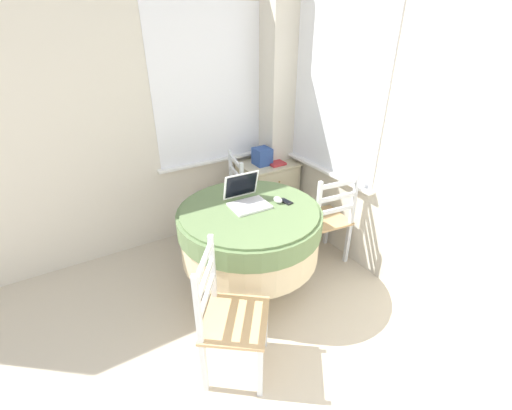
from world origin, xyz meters
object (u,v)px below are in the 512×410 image
object	(u,v)px
round_dining_table	(250,229)
cell_phone	(286,201)
dining_chair_near_back_window	(225,202)
computer_mouse	(278,200)
book_on_cabinet	(274,162)
corner_cabinet	(267,193)
storage_box	(262,156)
laptop	(247,198)
dining_chair_near_right_window	(326,220)
dining_chair_camera_near	(228,317)

from	to	relation	value
round_dining_table	cell_phone	distance (m)	0.36
round_dining_table	dining_chair_near_back_window	size ratio (longest dim) A/B	1.25
computer_mouse	book_on_cabinet	size ratio (longest dim) A/B	0.38
corner_cabinet	cell_phone	bearing A→B (deg)	-114.75
computer_mouse	book_on_cabinet	distance (m)	1.00
computer_mouse	storage_box	distance (m)	0.96
computer_mouse	round_dining_table	bearing A→B (deg)	172.96
cell_phone	storage_box	distance (m)	0.97
computer_mouse	corner_cabinet	xyz separation A→B (m)	(0.48, 0.88, -0.43)
cell_phone	storage_box	size ratio (longest dim) A/B	0.69
round_dining_table	storage_box	size ratio (longest dim) A/B	6.46
laptop	cell_phone	xyz separation A→B (m)	(0.28, -0.13, -0.05)
storage_box	corner_cabinet	bearing A→B (deg)	0.86
dining_chair_near_back_window	corner_cabinet	distance (m)	0.57
dining_chair_near_back_window	dining_chair_near_right_window	distance (m)	1.02
dining_chair_camera_near	storage_box	xyz separation A→B (m)	(1.16, 1.45, 0.37)
cell_phone	dining_chair_camera_near	distance (m)	1.04
laptop	book_on_cabinet	bearing A→B (deg)	44.23
corner_cabinet	storage_box	size ratio (longest dim) A/B	4.09
dining_chair_camera_near	book_on_cabinet	distance (m)	1.93
computer_mouse	storage_box	bearing A→B (deg)	65.25
dining_chair_near_right_window	book_on_cabinet	distance (m)	0.89
book_on_cabinet	round_dining_table	bearing A→B (deg)	-133.64
computer_mouse	dining_chair_near_back_window	bearing A→B (deg)	95.78
cell_phone	dining_chair_camera_near	xyz separation A→B (m)	(-0.81, -0.55, -0.33)
computer_mouse	dining_chair_near_back_window	size ratio (longest dim) A/B	0.10
dining_chair_near_back_window	storage_box	xyz separation A→B (m)	(0.49, 0.07, 0.37)
round_dining_table	book_on_cabinet	distance (m)	1.13
dining_chair_camera_near	computer_mouse	bearing A→B (deg)	37.53
computer_mouse	dining_chair_camera_near	xyz separation A→B (m)	(-0.75, -0.58, -0.35)
laptop	storage_box	xyz separation A→B (m)	(0.63, 0.77, -0.01)
dining_chair_camera_near	dining_chair_near_back_window	bearing A→B (deg)	64.11
dining_chair_near_back_window	cell_phone	bearing A→B (deg)	-80.46
book_on_cabinet	cell_phone	bearing A→B (deg)	-118.52
laptop	dining_chair_camera_near	xyz separation A→B (m)	(-0.53, -0.68, -0.38)
dining_chair_camera_near	book_on_cabinet	world-z (taller)	dining_chair_camera_near
round_dining_table	corner_cabinet	size ratio (longest dim) A/B	1.58
book_on_cabinet	computer_mouse	bearing A→B (deg)	-122.21
dining_chair_camera_near	round_dining_table	bearing A→B (deg)	50.07
computer_mouse	book_on_cabinet	bearing A→B (deg)	57.79
dining_chair_near_back_window	corner_cabinet	xyz separation A→B (m)	(0.56, 0.07, -0.08)
dining_chair_near_right_window	book_on_cabinet	xyz separation A→B (m)	(-0.01, 0.84, 0.29)
round_dining_table	corner_cabinet	distance (m)	1.13
round_dining_table	dining_chair_near_back_window	world-z (taller)	dining_chair_near_back_window
laptop	storage_box	bearing A→B (deg)	50.76
cell_phone	dining_chair_near_back_window	size ratio (longest dim) A/B	0.13
corner_cabinet	dining_chair_near_right_window	bearing A→B (deg)	-85.55
cell_phone	corner_cabinet	size ratio (longest dim) A/B	0.17
round_dining_table	laptop	size ratio (longest dim) A/B	3.73
round_dining_table	computer_mouse	size ratio (longest dim) A/B	12.61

